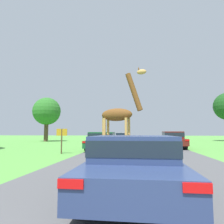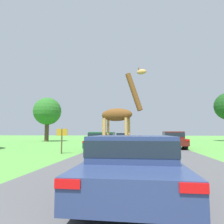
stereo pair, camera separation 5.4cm
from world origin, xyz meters
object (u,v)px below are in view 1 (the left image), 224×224
(giraffe_near_road, at_px, (120,114))
(car_lead_maroon, at_px, (133,163))
(car_queue_right, at_px, (123,137))
(car_queue_left, at_px, (173,139))
(car_far_ahead, at_px, (102,141))
(tree_far_right, at_px, (47,112))
(sign_post, at_px, (62,136))

(giraffe_near_road, height_order, car_lead_maroon, giraffe_near_road)
(giraffe_near_road, relative_size, car_lead_maroon, 1.30)
(car_lead_maroon, xyz_separation_m, car_queue_right, (-1.68, 21.82, 0.05))
(car_queue_left, bearing_deg, car_queue_right, 119.58)
(car_queue_left, relative_size, car_far_ahead, 1.01)
(car_queue_right, bearing_deg, tree_far_right, 170.54)
(giraffe_near_road, relative_size, car_queue_left, 1.28)
(car_far_ahead, bearing_deg, tree_far_right, 128.82)
(sign_post, bearing_deg, car_lead_maroon, -59.04)
(car_queue_left, distance_m, car_far_ahead, 6.35)
(car_lead_maroon, xyz_separation_m, car_far_ahead, (-2.51, 10.46, 0.05))
(car_lead_maroon, height_order, tree_far_right, tree_far_right)
(tree_far_right, distance_m, sign_post, 18.41)
(giraffe_near_road, bearing_deg, sign_post, -85.32)
(car_queue_right, relative_size, car_far_ahead, 1.05)
(tree_far_right, bearing_deg, car_far_ahead, -51.18)
(giraffe_near_road, distance_m, sign_post, 4.07)
(car_queue_left, bearing_deg, car_far_ahead, -154.28)
(car_lead_maroon, distance_m, car_queue_right, 21.89)
(car_lead_maroon, bearing_deg, car_queue_right, 94.39)
(car_far_ahead, bearing_deg, car_queue_right, 85.79)
(car_queue_right, bearing_deg, sign_post, -102.01)
(car_lead_maroon, relative_size, tree_far_right, 0.61)
(car_queue_right, xyz_separation_m, tree_far_right, (-11.52, 1.92, 3.71))
(car_lead_maroon, distance_m, sign_post, 9.08)
(car_queue_right, xyz_separation_m, car_far_ahead, (-0.84, -11.36, -0.00))
(car_queue_left, xyz_separation_m, tree_far_right, (-16.40, 10.52, 3.68))
(tree_far_right, bearing_deg, sign_post, -61.89)
(car_queue_right, relative_size, sign_post, 2.63)
(giraffe_near_road, height_order, sign_post, giraffe_near_road)
(giraffe_near_road, height_order, car_far_ahead, giraffe_near_road)
(car_queue_right, bearing_deg, car_far_ahead, -94.21)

